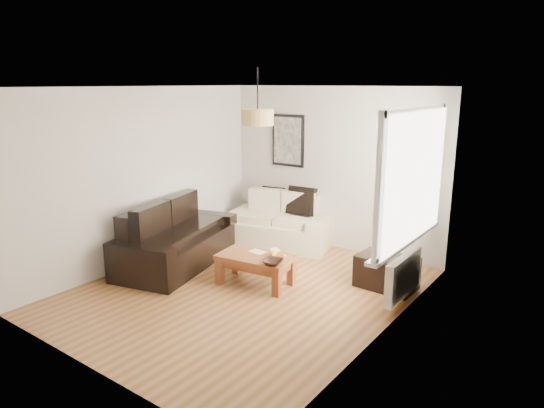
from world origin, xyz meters
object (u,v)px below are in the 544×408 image
Objects in this scene: loveseat_cream at (279,221)px; ottoman at (387,272)px; sofa_leather at (177,236)px; coffee_table at (255,270)px.

loveseat_cream reaches higher than ottoman.
sofa_leather is 3.06m from ottoman.
loveseat_cream is 1.69× the size of coffee_table.
sofa_leather is 2.71× the size of ottoman.
coffee_table is at bearing -147.53° from ottoman.
coffee_table is 1.74m from ottoman.
sofa_leather reaches higher than ottoman.
sofa_leather is 1.43m from coffee_table.
coffee_table is (1.41, 0.09, -0.24)m from sofa_leather.
ottoman reaches higher than coffee_table.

